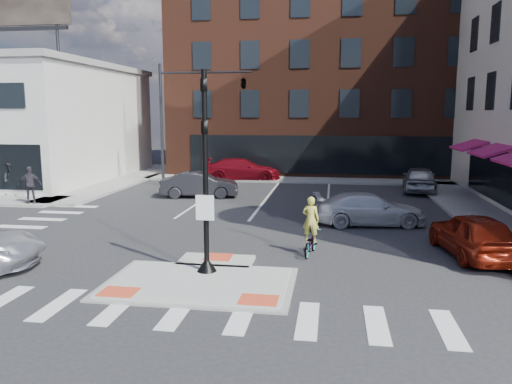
% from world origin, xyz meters
% --- Properties ---
extents(ground, '(120.00, 120.00, 0.00)m').
position_xyz_m(ground, '(0.00, 0.00, 0.00)').
color(ground, '#28282B').
rests_on(ground, ground).
extents(refuge_island, '(5.40, 4.65, 0.13)m').
position_xyz_m(refuge_island, '(0.00, -0.26, 0.05)').
color(refuge_island, gray).
rests_on(refuge_island, ground).
extents(sidewalk_nw, '(23.50, 20.50, 0.15)m').
position_xyz_m(sidewalk_nw, '(-16.76, 15.29, 0.08)').
color(sidewalk_nw, gray).
rests_on(sidewalk_nw, ground).
extents(sidewalk_e, '(3.00, 24.00, 0.15)m').
position_xyz_m(sidewalk_e, '(10.80, 10.00, 0.07)').
color(sidewalk_e, gray).
rests_on(sidewalk_e, ground).
extents(sidewalk_n, '(26.00, 3.00, 0.15)m').
position_xyz_m(sidewalk_n, '(3.00, 22.00, 0.07)').
color(sidewalk_n, gray).
rests_on(sidewalk_n, ground).
extents(building_n, '(24.40, 18.40, 15.50)m').
position_xyz_m(building_n, '(3.00, 31.99, 7.80)').
color(building_n, '#4E2518').
rests_on(building_n, ground).
extents(building_far_left, '(10.00, 12.00, 10.00)m').
position_xyz_m(building_far_left, '(-4.00, 52.00, 5.00)').
color(building_far_left, slate).
rests_on(building_far_left, ground).
extents(building_far_right, '(12.00, 12.00, 12.00)m').
position_xyz_m(building_far_right, '(9.00, 54.00, 6.00)').
color(building_far_right, brown).
rests_on(building_far_right, ground).
extents(signal_pole, '(0.60, 0.60, 5.98)m').
position_xyz_m(signal_pole, '(0.00, 0.40, 2.36)').
color(signal_pole, black).
rests_on(signal_pole, refuge_island).
extents(mast_arm_signal, '(6.10, 2.24, 8.00)m').
position_xyz_m(mast_arm_signal, '(-3.47, 18.00, 6.21)').
color(mast_arm_signal, black).
rests_on(mast_arm_signal, ground).
extents(red_sedan, '(2.46, 4.73, 1.54)m').
position_xyz_m(red_sedan, '(8.50, 3.69, 0.77)').
color(red_sedan, maroon).
rests_on(red_sedan, ground).
extents(white_pickup, '(5.02, 2.62, 1.39)m').
position_xyz_m(white_pickup, '(5.32, 8.14, 0.70)').
color(white_pickup, silver).
rests_on(white_pickup, ground).
extents(bg_car_dark, '(4.66, 2.28, 1.47)m').
position_xyz_m(bg_car_dark, '(-3.92, 14.04, 0.74)').
color(bg_car_dark, '#28272C').
rests_on(bg_car_dark, ground).
extents(bg_car_silver, '(2.43, 4.94, 1.62)m').
position_xyz_m(bg_car_silver, '(9.03, 17.95, 0.81)').
color(bg_car_silver, '#A5A8AC').
rests_on(bg_car_silver, ground).
extents(bg_car_red, '(5.69, 2.70, 1.60)m').
position_xyz_m(bg_car_red, '(-2.76, 21.50, 0.80)').
color(bg_car_red, maroon).
rests_on(bg_car_red, ground).
extents(cyclist, '(0.83, 1.67, 2.06)m').
position_xyz_m(cyclist, '(3.00, 3.04, 0.69)').
color(cyclist, '#3F3F44').
rests_on(cyclist, ground).
extents(pedestrian_a, '(0.96, 0.76, 1.92)m').
position_xyz_m(pedestrian_a, '(-14.44, 12.00, 1.11)').
color(pedestrian_a, black).
rests_on(pedestrian_a, sidewalk_nw).
extents(pedestrian_b, '(1.23, 0.99, 1.95)m').
position_xyz_m(pedestrian_b, '(-12.00, 10.00, 1.12)').
color(pedestrian_b, '#2F2B35').
rests_on(pedestrian_b, sidewalk_nw).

